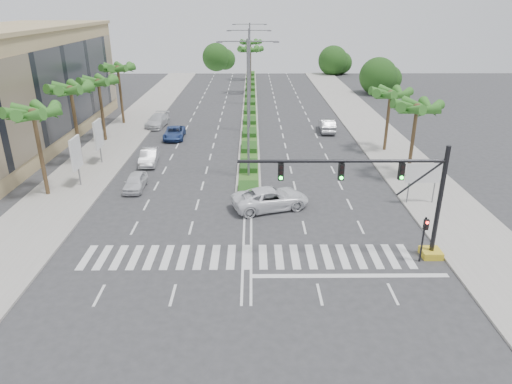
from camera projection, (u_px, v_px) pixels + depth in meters
ground at (247, 257)px, 28.49m from camera, size 160.00×160.00×0.00m
footpath_right at (396, 156)px, 47.04m from camera, size 6.00×120.00×0.15m
footpath_left at (101, 157)px, 46.81m from camera, size 6.00×120.00×0.15m
median at (250, 105)px, 70.00m from camera, size 2.20×75.00×0.20m
median_grass at (250, 105)px, 69.95m from camera, size 1.80×75.00×0.04m
building at (12, 88)px, 49.99m from camera, size 12.00×36.00×12.00m
signal_gantry at (402, 206)px, 27.23m from camera, size 12.60×1.20×7.20m
pedestrian_signal at (424, 232)px, 27.16m from camera, size 0.28×0.36×3.00m
direction_sign at (423, 175)px, 35.02m from camera, size 2.70×0.11×3.40m
billboard_near at (76, 154)px, 38.32m from camera, size 0.18×2.10×4.35m
billboard_far at (98, 134)px, 43.86m from camera, size 0.18×2.10×4.35m
palm_left_near at (33, 115)px, 35.03m from camera, size 4.57×4.68×7.55m
palm_left_mid at (71, 91)px, 42.27m from camera, size 4.57×4.68×7.95m
palm_left_far at (98, 84)px, 49.87m from camera, size 4.57×4.68×7.35m
palm_left_end at (118, 70)px, 57.11m from camera, size 4.57×4.68×7.75m
palm_right_near at (417, 110)px, 39.14m from camera, size 4.57×4.68×7.05m
palm_right_far at (390, 95)px, 46.64m from camera, size 4.57×4.68×6.75m
palm_median_a at (250, 51)px, 76.51m from camera, size 4.57×4.68×8.05m
palm_median_b at (250, 44)px, 90.36m from camera, size 4.57×4.68×8.05m
streetlight_near at (248, 103)px, 38.80m from camera, size 5.10×0.25×12.00m
streetlight_mid at (249, 75)px, 53.57m from camera, size 5.10×0.25×12.00m
streetlight_far at (250, 60)px, 68.34m from camera, size 5.10×0.25×12.00m
car_parked_a at (135, 182)px, 38.59m from camera, size 1.61×3.93×1.33m
car_parked_b at (149, 157)px, 44.70m from camera, size 1.87×4.52×1.45m
car_parked_c at (174, 133)px, 53.06m from camera, size 2.42×4.94×1.35m
car_parked_d at (157, 121)px, 58.21m from camera, size 2.72×5.46×1.52m
car_crossing at (271, 198)px, 34.94m from camera, size 6.46×4.40×1.64m
car_right at (327, 125)px, 55.86m from camera, size 1.87×4.92×1.60m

